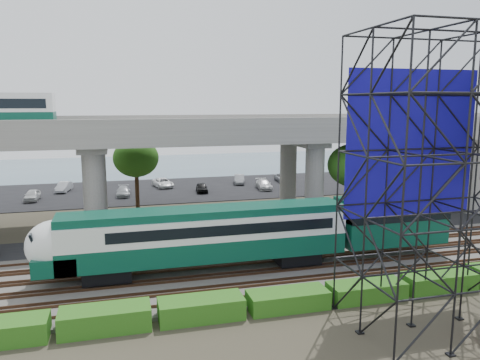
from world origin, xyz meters
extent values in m
plane|color=#474233|center=(0.00, 0.00, 0.00)|extent=(140.00, 140.00, 0.00)
cube|color=slate|center=(0.00, 2.00, 0.10)|extent=(90.00, 12.00, 0.20)
cube|color=black|center=(0.00, 10.50, 0.04)|extent=(90.00, 5.00, 0.08)
cube|color=black|center=(0.00, 34.00, 0.04)|extent=(90.00, 18.00, 0.08)
cube|color=#435D6E|center=(0.00, 56.00, 0.01)|extent=(140.00, 40.00, 0.03)
cube|color=#472D1E|center=(0.00, -2.72, 0.28)|extent=(90.00, 0.08, 0.16)
cube|color=#472D1E|center=(0.00, -1.28, 0.28)|extent=(90.00, 0.08, 0.16)
cube|color=#472D1E|center=(0.00, -0.72, 0.28)|extent=(90.00, 0.08, 0.16)
cube|color=#472D1E|center=(0.00, 0.72, 0.28)|extent=(90.00, 0.08, 0.16)
cube|color=#472D1E|center=(0.00, 1.28, 0.28)|extent=(90.00, 0.08, 0.16)
cube|color=#472D1E|center=(0.00, 2.72, 0.28)|extent=(90.00, 0.08, 0.16)
cube|color=#472D1E|center=(0.00, 3.28, 0.28)|extent=(90.00, 0.08, 0.16)
cube|color=#472D1E|center=(0.00, 4.72, 0.28)|extent=(90.00, 0.08, 0.16)
cube|color=#472D1E|center=(0.00, 5.28, 0.28)|extent=(90.00, 0.08, 0.16)
cube|color=#472D1E|center=(0.00, 6.72, 0.28)|extent=(90.00, 0.08, 0.16)
cube|color=black|center=(-8.97, 2.00, 0.81)|extent=(3.00, 2.20, 0.90)
cube|color=black|center=(4.03, 2.00, 0.81)|extent=(3.00, 2.20, 0.90)
cube|color=#094231|center=(-2.47, 2.00, 1.96)|extent=(19.00, 3.00, 1.40)
cube|color=silver|center=(-2.47, 2.00, 3.41)|extent=(19.00, 3.00, 1.50)
cube|color=#094231|center=(-2.47, 2.00, 4.41)|extent=(19.00, 2.60, 0.50)
cube|color=black|center=(-1.47, 2.00, 3.46)|extent=(15.00, 3.06, 0.70)
ellipsoid|color=silver|center=(-11.97, 2.00, 2.86)|extent=(3.60, 3.00, 3.20)
cube|color=#094231|center=(-11.97, 2.00, 1.81)|extent=(2.60, 3.00, 1.10)
cube|color=black|center=(-13.07, 2.00, 3.36)|extent=(0.48, 2.00, 1.09)
cube|color=#094231|center=(11.53, 2.00, 2.96)|extent=(8.00, 3.00, 3.40)
cube|color=#9E9B93|center=(0.00, 16.00, 8.60)|extent=(80.00, 12.00, 1.20)
cube|color=#9E9B93|center=(0.00, 10.25, 9.75)|extent=(80.00, 0.50, 1.10)
cube|color=#9E9B93|center=(0.00, 21.75, 9.75)|extent=(80.00, 0.50, 1.10)
cylinder|color=#9E9B93|center=(-10.00, 12.50, 4.00)|extent=(1.80, 1.80, 8.00)
cylinder|color=#9E9B93|center=(-10.00, 19.50, 4.00)|extent=(1.80, 1.80, 8.00)
cube|color=#9E9B93|center=(-10.00, 16.00, 7.70)|extent=(2.40, 9.00, 0.60)
cylinder|color=#9E9B93|center=(10.00, 12.50, 4.00)|extent=(1.80, 1.80, 8.00)
cylinder|color=#9E9B93|center=(10.00, 19.50, 4.00)|extent=(1.80, 1.80, 8.00)
cube|color=#9E9B93|center=(10.00, 16.00, 7.70)|extent=(2.40, 9.00, 0.60)
cylinder|color=#9E9B93|center=(28.00, 12.50, 4.00)|extent=(1.80, 1.80, 8.00)
cylinder|color=#9E9B93|center=(28.00, 19.50, 4.00)|extent=(1.80, 1.80, 8.00)
cube|color=#9E9B93|center=(28.00, 16.00, 7.70)|extent=(2.40, 9.00, 0.60)
cube|color=#140E9D|center=(8.01, -4.95, 9.30)|extent=(8.10, 0.08, 8.25)
cube|color=black|center=(8.01, -8.00, 0.04)|extent=(9.36, 6.36, 0.08)
cube|color=#285E15|center=(-9.00, -4.30, 0.60)|extent=(4.60, 1.80, 1.20)
cube|color=#285E15|center=(-4.00, -4.30, 0.58)|extent=(4.60, 1.80, 1.15)
cube|color=#285E15|center=(1.00, -4.30, 0.52)|extent=(4.60, 1.80, 1.03)
cube|color=#285E15|center=(6.00, -4.30, 0.51)|extent=(4.60, 1.80, 1.01)
cube|color=#285E15|center=(11.00, -4.30, 0.56)|extent=(4.60, 1.80, 1.12)
cylinder|color=#382314|center=(14.00, 12.50, 2.40)|extent=(0.44, 0.44, 4.80)
ellipsoid|color=#285E15|center=(14.00, 12.50, 5.60)|extent=(4.94, 4.94, 4.18)
cylinder|color=#382314|center=(-6.00, 24.00, 2.40)|extent=(0.44, 0.44, 4.80)
ellipsoid|color=#285E15|center=(-6.00, 24.00, 5.60)|extent=(4.94, 4.94, 4.18)
imported|color=silver|center=(-17.89, 31.00, 0.72)|extent=(1.65, 3.81, 1.28)
imported|color=#B2B4BA|center=(-14.83, 36.00, 0.71)|extent=(2.05, 3.98, 1.25)
imported|color=#9A9DA1|center=(-7.40, 31.00, 0.65)|extent=(1.82, 4.03, 1.15)
imported|color=white|center=(-2.02, 36.00, 0.69)|extent=(2.89, 4.70, 1.22)
imported|color=black|center=(2.50, 31.00, 0.67)|extent=(1.70, 3.57, 1.18)
imported|color=#94969B|center=(8.86, 36.00, 0.72)|extent=(2.19, 4.08, 1.28)
imported|color=silver|center=(10.94, 31.00, 0.70)|extent=(2.15, 4.43, 1.24)
imported|color=#919398|center=(15.53, 36.00, 0.65)|extent=(2.18, 4.21, 1.14)
camera|label=1|loc=(-8.13, -27.86, 11.62)|focal=35.00mm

